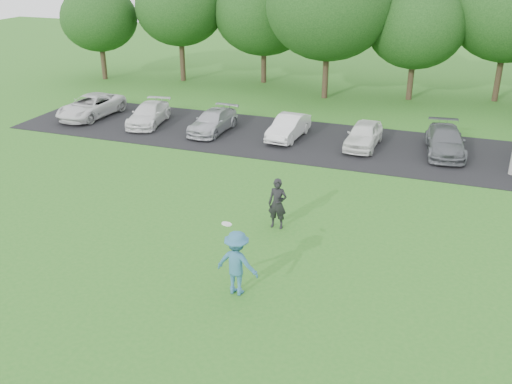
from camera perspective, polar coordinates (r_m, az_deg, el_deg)
ground at (r=16.67m, az=-4.15°, el=-8.67°), size 100.00×100.00×0.00m
parking_lot at (r=27.92m, az=6.68°, el=4.94°), size 32.00×6.50×0.03m
frisbee_player at (r=15.56m, az=-1.92°, el=-7.10°), size 1.26×0.79×2.21m
camera_bystander at (r=19.10m, az=2.16°, el=-1.18°), size 0.65×0.45×1.76m
parked_cars at (r=27.87m, az=5.12°, el=6.24°), size 28.55×4.75×1.20m
tree_row at (r=36.05m, az=13.36°, el=16.71°), size 42.39×9.85×8.64m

